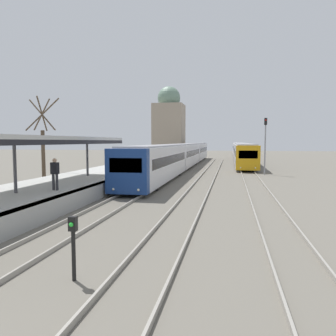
{
  "coord_description": "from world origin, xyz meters",
  "views": [
    {
      "loc": [
        6.13,
        -1.81,
        3.45
      ],
      "look_at": [
        2.0,
        19.7,
        1.65
      ],
      "focal_mm": 35.0,
      "sensor_mm": 36.0,
      "label": 1
    }
  ],
  "objects": [
    {
      "name": "platform_canopy",
      "position": [
        -4.23,
        12.48,
        3.6
      ],
      "size": [
        4.0,
        20.66,
        2.82
      ],
      "color": "beige",
      "rests_on": "station_platform"
    },
    {
      "name": "person_on_platform",
      "position": [
        -2.84,
        13.68,
        1.85
      ],
      "size": [
        0.4,
        0.22,
        1.66
      ],
      "color": "#2D2D33",
      "rests_on": "station_platform"
    },
    {
      "name": "train_near",
      "position": [
        0.0,
        41.28,
        1.73
      ],
      "size": [
        2.62,
        49.11,
        3.13
      ],
      "color": "navy",
      "rests_on": "ground_plane"
    },
    {
      "name": "train_far",
      "position": [
        7.98,
        67.19,
        1.72
      ],
      "size": [
        2.61,
        65.05,
        3.11
      ],
      "color": "gold",
      "rests_on": "ground_plane"
    },
    {
      "name": "signal_post_near",
      "position": [
        2.36,
        5.46,
        1.01
      ],
      "size": [
        0.2,
        0.21,
        1.61
      ],
      "color": "black",
      "rests_on": "ground_plane"
    },
    {
      "name": "signal_mast_far",
      "position": [
        9.59,
        33.17,
        3.6
      ],
      "size": [
        0.28,
        0.29,
        5.82
      ],
      "color": "gray",
      "rests_on": "ground_plane"
    },
    {
      "name": "distant_domed_building",
      "position": [
        -5.31,
        58.68,
        6.38
      ],
      "size": [
        5.49,
        5.49,
        13.58
      ],
      "color": "gray",
      "rests_on": "ground_plane"
    },
    {
      "name": "bare_tree_background",
      "position": [
        -9.92,
        24.11,
        3.37
      ],
      "size": [
        3.29,
        2.05,
        7.23
      ],
      "color": "#4C3D2D",
      "rests_on": "ground_plane"
    }
  ]
}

